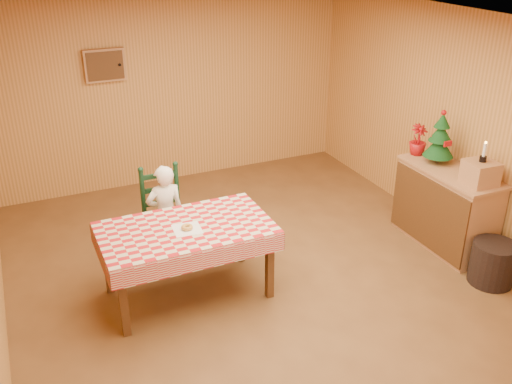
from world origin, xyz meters
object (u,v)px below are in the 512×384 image
christmas_tree (440,139)px  storage_bin (493,263)px  dining_table (186,234)px  shelf_unit (445,208)px  ladder_chair (165,217)px  crate (480,173)px  seated_child (166,214)px

christmas_tree → storage_bin: (-0.08, -1.09, -0.98)m
dining_table → shelf_unit: shelf_unit is taller
ladder_chair → crate: 3.38m
seated_child → storage_bin: (2.93, -1.82, -0.34)m
crate → christmas_tree: bearing=90.0°
christmas_tree → storage_bin: christmas_tree is taller
seated_child → shelf_unit: 3.15m
shelf_unit → seated_child: bearing=162.0°
crate → storage_bin: crate is taller
seated_child → christmas_tree: size_ratio=1.81×
seated_child → shelf_unit: (3.00, -0.98, -0.10)m
ladder_chair → shelf_unit: 3.17m
crate → storage_bin: 0.94m
dining_table → ladder_chair: (-0.00, 0.79, -0.18)m
ladder_chair → crate: size_ratio=3.60×
seated_child → shelf_unit: seated_child is taller
crate → christmas_tree: 0.67m
christmas_tree → shelf_unit: bearing=-92.0°
ladder_chair → seated_child: seated_child is taller
dining_table → seated_child: seated_child is taller
dining_table → ladder_chair: ladder_chair is taller
seated_child → storage_bin: seated_child is taller
shelf_unit → christmas_tree: 0.79m
shelf_unit → christmas_tree: bearing=88.0°
dining_table → shelf_unit: 3.02m
dining_table → ladder_chair: size_ratio=1.53×
crate → storage_bin: bearing=-99.7°
seated_child → crate: size_ratio=3.75×
seated_child → storage_bin: 3.47m
ladder_chair → christmas_tree: size_ratio=1.74×
christmas_tree → storage_bin: 1.47m
seated_child → ladder_chair: bearing=-90.0°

